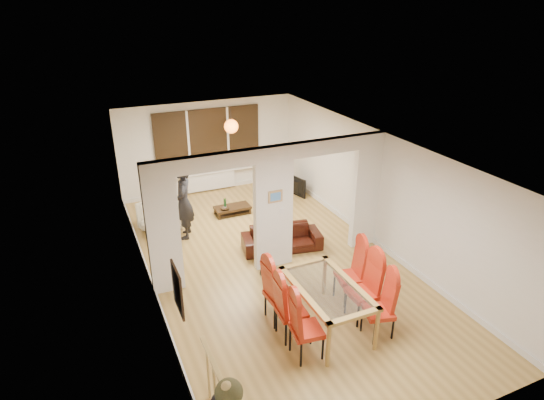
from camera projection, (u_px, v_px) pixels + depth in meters
floor at (273, 264)px, 9.59m from camera, size 5.00×9.00×0.01m
room_walls at (273, 208)px, 9.06m from camera, size 5.00×9.00×2.60m
divider_wall at (273, 208)px, 9.06m from camera, size 5.00×0.18×2.60m
bay_window_blinds at (208, 141)px, 12.69m from camera, size 3.00×0.08×1.80m
radiator at (211, 181)px, 13.14m from camera, size 1.40×0.08×0.50m
pendant_light at (231, 126)px, 11.59m from camera, size 0.36×0.36×0.36m
stair_newel at (216, 387)px, 5.86m from camera, size 0.40×1.20×1.10m
wall_poster at (177, 290)px, 6.02m from camera, size 0.04×0.52×0.67m
pillar_photo at (275, 196)px, 8.86m from camera, size 0.30×0.03×0.25m
dining_table at (326, 306)px, 7.62m from camera, size 0.97×1.73×0.81m
dining_chair_la at (307, 325)px, 6.93m from camera, size 0.51×0.51×1.14m
dining_chair_lb at (292, 307)px, 7.34m from camera, size 0.48×0.48×1.13m
dining_chair_lc at (280, 291)px, 7.72m from camera, size 0.50×0.50×1.18m
dining_chair_ra at (379, 307)px, 7.36m from camera, size 0.54×0.54×1.11m
dining_chair_rb at (363, 289)px, 7.76m from camera, size 0.48×0.48×1.18m
dining_chair_rc at (350, 273)px, 8.24m from camera, size 0.53×0.53×1.15m
sofa at (282, 238)px, 10.10m from camera, size 1.84×0.99×0.51m
armchair at (160, 216)px, 10.84m from camera, size 1.08×1.10×0.75m
person at (184, 202)px, 10.37m from camera, size 0.74×0.60×1.76m
television at (291, 186)px, 12.89m from camera, size 0.96×0.35×0.55m
coffee_table at (233, 210)px, 11.79m from camera, size 1.01×0.71×0.21m
bottle at (225, 203)px, 11.64m from camera, size 0.07×0.07×0.27m
bowl at (225, 209)px, 11.57m from camera, size 0.22×0.22×0.05m
shoes at (267, 274)px, 9.16m from camera, size 0.22×0.24×0.09m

